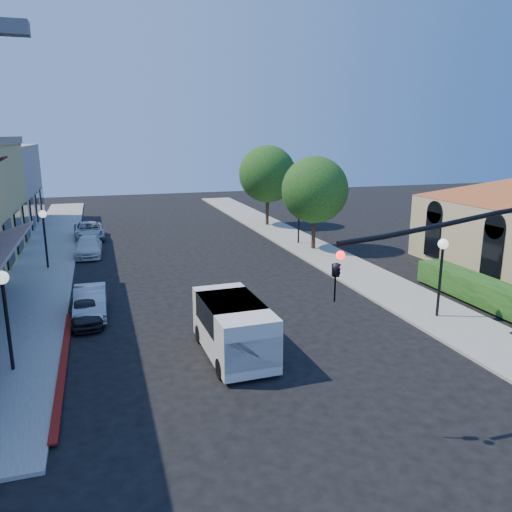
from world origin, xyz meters
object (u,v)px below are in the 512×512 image
object	(u,v)px
lamppost_left_far	(44,224)
parked_car_c	(88,247)
lamppost_left_near	(4,296)
parked_car_b	(90,302)
parked_car_d	(89,231)
parked_car_a	(85,312)
lamppost_right_near	(442,258)
white_van	(234,325)
street_tree_a	(315,190)
lamppost_right_far	(299,207)
street_tree_b	(267,174)

from	to	relation	value
lamppost_left_far	parked_car_c	world-z (taller)	lamppost_left_far
lamppost_left_near	parked_car_b	bearing A→B (deg)	63.37
parked_car_b	parked_car_d	distance (m)	17.66
parked_car_a	parked_car_b	xyz separation A→B (m)	(0.21, 1.00, 0.10)
lamppost_right_near	parked_car_b	world-z (taller)	lamppost_right_near
white_van	parked_car_a	distance (m)	7.24
lamppost_left_far	white_van	xyz separation A→B (m)	(7.50, -15.00, -1.56)
street_tree_a	lamppost_right_near	world-z (taller)	street_tree_a
parked_car_a	parked_car_b	world-z (taller)	parked_car_b
lamppost_left_far	parked_car_a	world-z (taller)	lamppost_left_far
lamppost_left_near	white_van	world-z (taller)	lamppost_left_near
lamppost_right_far	parked_car_d	xyz separation A→B (m)	(-14.70, 6.66, -2.08)
lamppost_left_near	lamppost_left_far	world-z (taller)	same
street_tree_b	lamppost_left_near	world-z (taller)	street_tree_b
street_tree_b	lamppost_right_far	bearing A→B (deg)	-92.15
white_van	parked_car_a	size ratio (longest dim) A/B	1.47
white_van	parked_car_d	xyz separation A→B (m)	(-5.20, 23.66, -0.53)
lamppost_left_near	lamppost_left_far	distance (m)	14.00
street_tree_a	parked_car_d	world-z (taller)	street_tree_a
street_tree_a	street_tree_b	size ratio (longest dim) A/B	0.92
white_van	parked_car_b	xyz separation A→B (m)	(-4.99, 6.00, -0.54)
lamppost_right_far	white_van	world-z (taller)	lamppost_right_far
lamppost_left_near	white_van	distance (m)	7.73
lamppost_right_near	parked_car_d	bearing A→B (deg)	122.97
lamppost_left_near	white_van	bearing A→B (deg)	-7.61
lamppost_right_near	white_van	xyz separation A→B (m)	(-9.50, -1.00, -1.56)
lamppost_left_near	lamppost_right_near	world-z (taller)	same
lamppost_right_far	white_van	xyz separation A→B (m)	(-9.50, -17.00, -1.56)
street_tree_b	lamppost_right_far	xyz separation A→B (m)	(-0.30, -8.00, -1.81)
lamppost_right_far	parked_car_c	distance (m)	14.89
lamppost_left_near	lamppost_left_far	xyz separation A→B (m)	(0.00, 14.00, 0.00)
street_tree_a	parked_car_b	world-z (taller)	street_tree_a
lamppost_left_near	parked_car_c	distance (m)	17.29
street_tree_a	lamppost_left_near	bearing A→B (deg)	-141.02
lamppost_left_near	parked_car_b	xyz separation A→B (m)	(2.51, 5.00, -2.09)
lamppost_left_near	parked_car_a	bearing A→B (deg)	60.10
street_tree_a	parked_car_b	xyz separation A→B (m)	(-14.79, -9.00, -3.55)
street_tree_a	lamppost_right_far	distance (m)	2.49
lamppost_left_near	lamppost_right_far	size ratio (longest dim) A/B	1.00
street_tree_a	lamppost_left_far	size ratio (longest dim) A/B	1.82
lamppost_right_far	parked_car_a	bearing A→B (deg)	-140.77
street_tree_b	parked_car_c	bearing A→B (deg)	-154.98
parked_car_a	parked_car_d	size ratio (longest dim) A/B	0.67
parked_car_b	parked_car_c	bearing A→B (deg)	91.80
street_tree_a	street_tree_b	distance (m)	10.01
lamppost_left_near	parked_car_c	xyz separation A→B (m)	(2.30, 17.00, -2.12)
street_tree_b	parked_car_c	size ratio (longest dim) A/B	1.67
parked_car_d	parked_car_a	bearing A→B (deg)	-92.53
white_van	lamppost_left_far	bearing A→B (deg)	116.57
lamppost_right_near	lamppost_right_far	distance (m)	16.00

